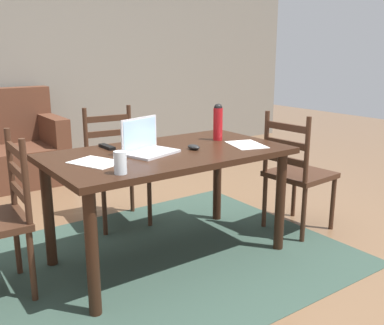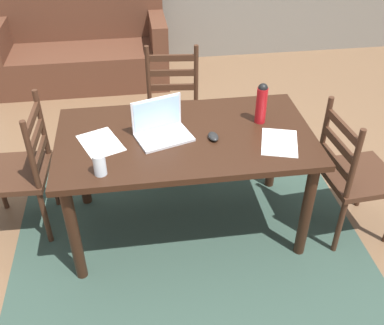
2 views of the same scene
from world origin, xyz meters
The scene contains 13 objects.
ground_plane centered at (0.00, 0.00, 0.00)m, with size 14.00×14.00×0.00m, color brown.
area_rug centered at (0.00, 0.00, 0.00)m, with size 2.33×1.96×0.01m, color #2D4238.
wall_back centered at (0.00, 2.99, 1.35)m, with size 8.00×0.12×2.70m, color slate.
dining_table centered at (0.00, 0.00, 0.66)m, with size 1.58×0.87×0.76m.
chair_far_head centered at (0.00, 0.81, 0.46)m, with size 0.48×0.48×0.95m.
chair_right_near centered at (1.08, -0.18, 0.46)m, with size 0.47×0.47×0.95m.
laptop centered at (-0.15, 0.03, 0.81)m, with size 0.37×0.31×0.23m.
water_bottle centered at (0.49, 0.09, 0.90)m, with size 0.07×0.07×0.27m.
drinking_glass centered at (-0.51, -0.32, 0.82)m, with size 0.07×0.07×0.12m, color silver.
computer_mouse centered at (0.16, -0.06, 0.77)m, with size 0.06×0.10×0.03m, color black.
tv_remote centered at (-0.29, 0.31, 0.77)m, with size 0.04×0.17×0.02m, color black.
paper_stack_left centered at (-0.51, -0.02, 0.76)m, with size 0.21×0.30×0.00m, color white.
paper_stack_right centered at (0.55, -0.16, 0.76)m, with size 0.21×0.30×0.00m, color white.
Camera 1 is at (-1.52, -2.40, 1.41)m, focal length 41.37 mm.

